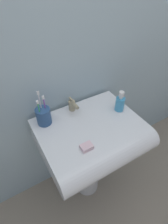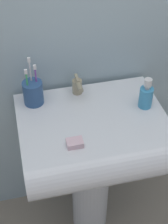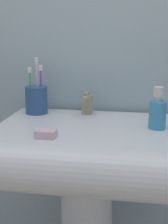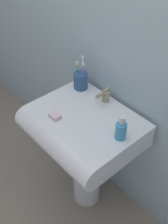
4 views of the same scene
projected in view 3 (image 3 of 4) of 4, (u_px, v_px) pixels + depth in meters
name	position (u px, v px, depth m)	size (l,w,h in m)	color
wall_back	(98.00, 2.00, 1.31)	(5.00, 0.05, 2.40)	#9EB7C1
sink_basin	(84.00, 151.00, 1.13)	(0.61, 0.50, 0.14)	white
faucet	(87.00, 103.00, 1.31)	(0.04, 0.10, 0.08)	tan
toothbrush_cup	(36.00, 99.00, 1.32)	(0.08, 0.08, 0.21)	#2D5184
soap_bottle	(158.00, 112.00, 1.12)	(0.06, 0.06, 0.14)	#3F99CC
bar_soap	(46.00, 134.00, 1.04)	(0.06, 0.05, 0.02)	silver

